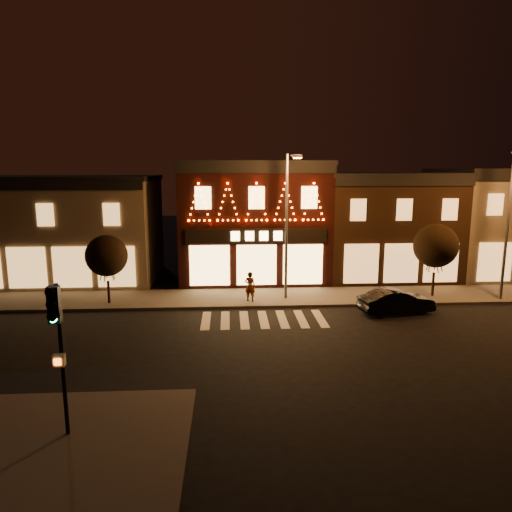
{
  "coord_description": "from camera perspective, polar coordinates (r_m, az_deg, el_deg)",
  "views": [
    {
      "loc": [
        -1.79,
        -19.44,
        7.79
      ],
      "look_at": [
        -0.39,
        4.0,
        3.4
      ],
      "focal_mm": 32.85,
      "sensor_mm": 36.0,
      "label": 1
    }
  ],
  "objects": [
    {
      "name": "ground",
      "position": [
        21.02,
        1.74,
        -11.17
      ],
      "size": [
        120.0,
        120.0,
        0.0
      ],
      "primitive_type": "plane",
      "color": "black",
      "rests_on": "ground"
    },
    {
      "name": "building_right_a",
      "position": [
        35.51,
        15.17,
        3.71
      ],
      "size": [
        9.2,
        8.28,
        7.5
      ],
      "color": "#342012",
      "rests_on": "ground"
    },
    {
      "name": "streetlamp_right",
      "position": [
        30.52,
        28.61,
        4.48
      ],
      "size": [
        0.57,
        1.98,
        8.65
      ],
      "rotation": [
        0.0,
        0.0,
        0.1
      ],
      "color": "#59595E",
      "rests_on": "sidewalk_far"
    },
    {
      "name": "building_pulp",
      "position": [
        33.66,
        -0.35,
        4.41
      ],
      "size": [
        10.2,
        8.34,
        8.3
      ],
      "color": "black",
      "rests_on": "ground"
    },
    {
      "name": "streetlamp_mid",
      "position": [
        27.13,
        3.92,
        4.93
      ],
      "size": [
        0.71,
        1.94,
        8.47
      ],
      "rotation": [
        0.0,
        0.0,
        -0.2
      ],
      "color": "#59595E",
      "rests_on": "sidewalk_far"
    },
    {
      "name": "dark_sedan",
      "position": [
        26.71,
        16.69,
        -5.32
      ],
      "size": [
        4.28,
        2.13,
        1.35
      ],
      "primitive_type": "imported",
      "rotation": [
        0.0,
        0.0,
        1.75
      ],
      "color": "black",
      "rests_on": "ground"
    },
    {
      "name": "traffic_signal_near",
      "position": [
        14.27,
        -23.0,
        -8.45
      ],
      "size": [
        0.33,
        0.47,
        4.53
      ],
      "rotation": [
        0.0,
        0.0,
        0.05
      ],
      "color": "black",
      "rests_on": "sidewalk_near"
    },
    {
      "name": "tree_right",
      "position": [
        30.07,
        21.04,
        1.17
      ],
      "size": [
        2.64,
        2.64,
        4.41
      ],
      "rotation": [
        0.0,
        0.0,
        0.08
      ],
      "color": "black",
      "rests_on": "sidewalk_far"
    },
    {
      "name": "building_right_b",
      "position": [
        39.3,
        27.75,
        3.72
      ],
      "size": [
        9.2,
        8.28,
        7.8
      ],
      "color": "brown",
      "rests_on": "ground"
    },
    {
      "name": "tree_left",
      "position": [
        27.88,
        -17.74,
        0.02
      ],
      "size": [
        2.37,
        2.37,
        3.96
      ],
      "rotation": [
        0.0,
        0.0,
        -0.19
      ],
      "color": "black",
      "rests_on": "sidewalk_far"
    },
    {
      "name": "building_left",
      "position": [
        35.5,
        -21.83,
        3.16
      ],
      "size": [
        12.2,
        8.28,
        7.3
      ],
      "color": "brown",
      "rests_on": "ground"
    },
    {
      "name": "sidewalk_near",
      "position": [
        14.98,
        -22.84,
        -21.32
      ],
      "size": [
        7.0,
        7.0,
        0.15
      ],
      "primitive_type": "cube",
      "color": "#47423D",
      "rests_on": "ground"
    },
    {
      "name": "pedestrian",
      "position": [
        27.35,
        -0.72,
        -3.72
      ],
      "size": [
        0.75,
        0.62,
        1.76
      ],
      "primitive_type": "imported",
      "rotation": [
        0.0,
        0.0,
        2.77
      ],
      "color": "gray",
      "rests_on": "sidewalk_far"
    },
    {
      "name": "sidewalk_far",
      "position": [
        28.75,
        4.3,
        -5.0
      ],
      "size": [
        44.0,
        4.0,
        0.15
      ],
      "primitive_type": "cube",
      "color": "#47423D",
      "rests_on": "ground"
    }
  ]
}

